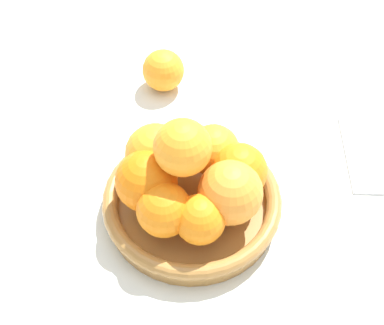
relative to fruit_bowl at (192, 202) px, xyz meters
The scene contains 4 objects.
ground_plane 0.02m from the fruit_bowl, ahead, with size 4.00×4.00×0.00m, color silver.
fruit_bowl is the anchor object (origin of this frame).
orange_pile 0.06m from the fruit_bowl, 169.12° to the left, with size 0.20×0.18×0.13m.
stray_orange 0.26m from the fruit_bowl, 91.46° to the left, with size 0.07×0.07×0.07m, color orange.
Camera 1 is at (-0.07, -0.43, 0.62)m, focal length 50.00 mm.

